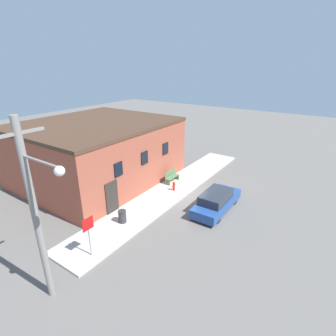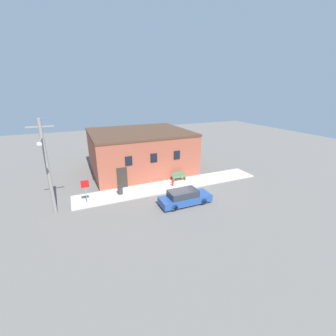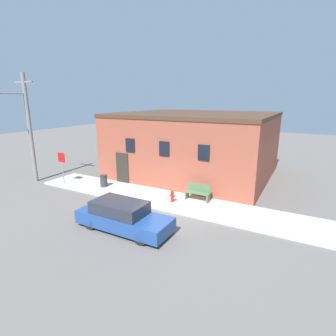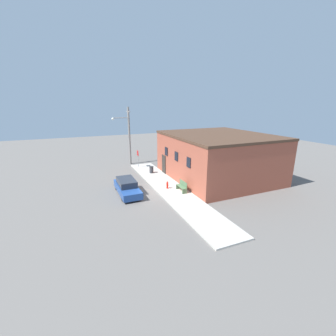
{
  "view_description": "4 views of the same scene",
  "coord_description": "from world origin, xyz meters",
  "px_view_note": "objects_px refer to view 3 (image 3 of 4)",
  "views": [
    {
      "loc": [
        -14.76,
        -8.36,
        8.93
      ],
      "look_at": [
        -0.42,
        1.36,
        2.0
      ],
      "focal_mm": 28.0,
      "sensor_mm": 36.0,
      "label": 1
    },
    {
      "loc": [
        -8.78,
        -17.76,
        9.26
      ],
      "look_at": [
        -0.42,
        1.36,
        2.0
      ],
      "focal_mm": 24.0,
      "sensor_mm": 36.0,
      "label": 2
    },
    {
      "loc": [
        6.39,
        -11.12,
        5.73
      ],
      "look_at": [
        -0.42,
        1.36,
        2.0
      ],
      "focal_mm": 28.0,
      "sensor_mm": 36.0,
      "label": 3
    },
    {
      "loc": [
        18.25,
        -6.61,
        7.87
      ],
      "look_at": [
        -0.42,
        1.36,
        2.0
      ],
      "focal_mm": 24.0,
      "sensor_mm": 36.0,
      "label": 4
    }
  ],
  "objects_px": {
    "fire_hydrant": "(172,196)",
    "parked_car": "(123,216)",
    "trash_bin": "(104,181)",
    "stop_sign": "(62,162)",
    "bench": "(198,193)",
    "utility_pole": "(27,125)"
  },
  "relations": [
    {
      "from": "bench",
      "to": "parked_car",
      "type": "height_order",
      "value": "parked_car"
    },
    {
      "from": "trash_bin",
      "to": "fire_hydrant",
      "type": "bearing_deg",
      "value": -2.54
    },
    {
      "from": "utility_pole",
      "to": "parked_car",
      "type": "xyz_separation_m",
      "value": [
        10.08,
        -2.68,
        -3.38
      ]
    },
    {
      "from": "bench",
      "to": "utility_pole",
      "type": "xyz_separation_m",
      "value": [
        -11.82,
        -1.98,
        3.43
      ]
    },
    {
      "from": "bench",
      "to": "trash_bin",
      "type": "height_order",
      "value": "bench"
    },
    {
      "from": "utility_pole",
      "to": "parked_car",
      "type": "distance_m",
      "value": 10.96
    },
    {
      "from": "stop_sign",
      "to": "utility_pole",
      "type": "xyz_separation_m",
      "value": [
        -2.44,
        -0.52,
        2.41
      ]
    },
    {
      "from": "fire_hydrant",
      "to": "utility_pole",
      "type": "bearing_deg",
      "value": -174.57
    },
    {
      "from": "bench",
      "to": "parked_car",
      "type": "distance_m",
      "value": 4.97
    },
    {
      "from": "bench",
      "to": "utility_pole",
      "type": "height_order",
      "value": "utility_pole"
    },
    {
      "from": "fire_hydrant",
      "to": "parked_car",
      "type": "relative_size",
      "value": 0.16
    },
    {
      "from": "parked_car",
      "to": "trash_bin",
      "type": "bearing_deg",
      "value": 139.91
    },
    {
      "from": "trash_bin",
      "to": "bench",
      "type": "bearing_deg",
      "value": 6.5
    },
    {
      "from": "fire_hydrant",
      "to": "stop_sign",
      "type": "xyz_separation_m",
      "value": [
        -8.23,
        -0.5,
        1.12
      ]
    },
    {
      "from": "stop_sign",
      "to": "parked_car",
      "type": "bearing_deg",
      "value": -22.66
    },
    {
      "from": "utility_pole",
      "to": "stop_sign",
      "type": "bearing_deg",
      "value": 11.94
    },
    {
      "from": "trash_bin",
      "to": "parked_car",
      "type": "height_order",
      "value": "parked_car"
    },
    {
      "from": "stop_sign",
      "to": "trash_bin",
      "type": "xyz_separation_m",
      "value": [
        2.98,
        0.73,
        -1.09
      ]
    },
    {
      "from": "stop_sign",
      "to": "trash_bin",
      "type": "bearing_deg",
      "value": 13.78
    },
    {
      "from": "fire_hydrant",
      "to": "utility_pole",
      "type": "height_order",
      "value": "utility_pole"
    },
    {
      "from": "stop_sign",
      "to": "bench",
      "type": "bearing_deg",
      "value": 8.85
    },
    {
      "from": "bench",
      "to": "fire_hydrant",
      "type": "bearing_deg",
      "value": -140.1
    }
  ]
}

